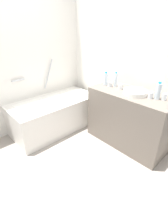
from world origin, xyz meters
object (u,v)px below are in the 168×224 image
water_bottle_0 (158,91)px  drinking_glass_2 (151,95)px  sink_basin (135,92)px  water_bottle_3 (116,80)px  bathtub (55,113)px  sink_faucet (142,89)px  drinking_glass_3 (110,84)px  drinking_glass_1 (164,97)px  drinking_glass_0 (120,86)px  water_bottle_1 (106,79)px

water_bottle_0 → drinking_glass_2: size_ratio=2.63×
sink_basin → water_bottle_3: size_ratio=1.45×
bathtub → sink_faucet: bearing=-58.4°
sink_faucet → drinking_glass_3: 0.51m
water_bottle_0 → drinking_glass_1: bearing=-70.6°
drinking_glass_0 → drinking_glass_3: (-0.03, 0.19, 0.00)m
sink_faucet → drinking_glass_0: drinking_glass_0 is taller
water_bottle_1 → drinking_glass_1: (0.06, -0.96, -0.06)m
sink_faucet → drinking_glass_3: drinking_glass_3 is taller
water_bottle_3 → drinking_glass_2: bearing=-97.0°
bathtub → water_bottle_3: bearing=-50.8°
drinking_glass_1 → water_bottle_1: bearing=93.8°
sink_faucet → water_bottle_0: (-0.13, -0.29, 0.08)m
water_bottle_0 → water_bottle_3: (0.03, 0.72, 0.00)m
bathtub → water_bottle_0: bathtub is taller
water_bottle_1 → drinking_glass_1: size_ratio=2.49×
water_bottle_1 → drinking_glass_2: (-0.02, -0.81, -0.06)m
water_bottle_1 → water_bottle_3: (0.06, -0.16, 0.01)m
water_bottle_0 → water_bottle_3: bearing=87.8°
sink_faucet → water_bottle_1: (-0.16, 0.59, 0.07)m
bathtub → sink_faucet: bathtub is taller
sink_faucet → drinking_glass_1: size_ratio=1.73×
water_bottle_1 → drinking_glass_0: 0.30m
drinking_glass_1 → water_bottle_3: bearing=90.1°
water_bottle_1 → drinking_glass_3: bearing=-98.2°
water_bottle_0 → water_bottle_1: bearing=92.2°
sink_faucet → water_bottle_0: size_ratio=0.65×
bathtub → sink_basin: bearing=-65.2°
drinking_glass_1 → drinking_glass_2: bearing=118.3°
bathtub → drinking_glass_1: bearing=-67.4°
bathtub → drinking_glass_1: 1.88m
bathtub → sink_basin: size_ratio=4.71×
water_bottle_0 → drinking_glass_3: water_bottle_0 is taller
sink_basin → sink_faucet: bearing=0.0°
sink_basin → water_bottle_3: 0.45m
water_bottle_0 → drinking_glass_2: 0.11m
sink_faucet → water_bottle_1: 0.61m
sink_faucet → drinking_glass_0: bearing=116.8°
bathtub → drinking_glass_1: size_ratio=18.20×
sink_basin → bathtub: bearing=114.8°
water_bottle_1 → sink_basin: bearing=-93.4°
drinking_glass_3 → drinking_glass_0: bearing=-81.5°
water_bottle_3 → drinking_glass_1: size_ratio=2.67×
water_bottle_0 → drinking_glass_2: water_bottle_0 is taller
bathtub → water_bottle_3: size_ratio=6.81×
water_bottle_3 → water_bottle_1: bearing=111.4°
sink_faucet → sink_basin: bearing=-180.0°
drinking_glass_0 → drinking_glass_2: (-0.03, -0.52, 0.01)m
bathtub → drinking_glass_2: bearing=-68.0°
drinking_glass_0 → drinking_glass_3: drinking_glass_3 is taller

